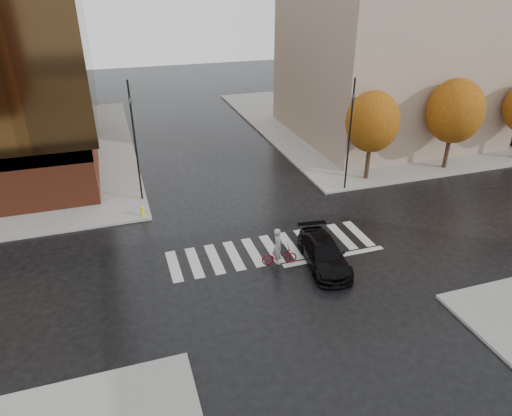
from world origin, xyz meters
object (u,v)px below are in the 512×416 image
(sedan, at_px, (324,253))
(traffic_light_ne, at_px, (350,127))
(fire_hydrant, at_px, (142,210))
(traffic_light_nw, at_px, (134,133))
(cyclist, at_px, (279,252))

(sedan, height_order, traffic_light_ne, traffic_light_ne)
(fire_hydrant, bearing_deg, traffic_light_nw, 85.43)
(cyclist, bearing_deg, traffic_light_nw, 40.09)
(sedan, xyz_separation_m, fire_hydrant, (-8.58, 8.30, -0.17))
(traffic_light_ne, bearing_deg, fire_hydrant, -18.71)
(fire_hydrant, bearing_deg, sedan, -44.04)
(traffic_light_nw, relative_size, fire_hydrant, 11.85)
(sedan, bearing_deg, cyclist, 167.38)
(traffic_light_nw, bearing_deg, sedan, 60.78)
(cyclist, relative_size, fire_hydrant, 3.20)
(sedan, distance_m, traffic_light_ne, 10.57)
(fire_hydrant, bearing_deg, traffic_light_ne, -0.81)
(cyclist, bearing_deg, traffic_light_ne, -38.33)
(sedan, relative_size, fire_hydrant, 7.10)
(traffic_light_ne, height_order, fire_hydrant, traffic_light_ne)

